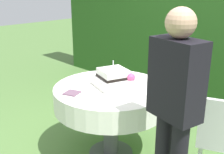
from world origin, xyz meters
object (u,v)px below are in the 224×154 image
Objects in this scene: wedding_cake at (114,79)px; napkin_stack at (72,93)px; serving_plate_near at (114,76)px; garden_chair at (223,135)px; serving_plate_far at (141,82)px; cake_table at (111,98)px; serving_plate_left at (82,77)px; standing_person at (174,106)px.

napkin_stack is (-0.15, -0.40, -0.08)m from wedding_cake.
garden_chair is (1.24, 0.01, -0.23)m from serving_plate_near.
serving_plate_far is (0.13, 0.27, -0.08)m from wedding_cake.
napkin_stack is at bearing -109.84° from cake_table.
wedding_cake is at bearing -115.37° from serving_plate_far.
serving_plate_far is 0.64m from serving_plate_left.
serving_plate_far is at bearing 141.80° from standing_person.
wedding_cake is at bearing 5.80° from serving_plate_left.
serving_plate_left is at bearing 168.34° from standing_person.
wedding_cake reaches higher than napkin_stack.
cake_table is at bearing -126.02° from wedding_cake.
serving_plate_left is 1.33m from standing_person.
serving_plate_left is (-0.56, -0.31, 0.00)m from serving_plate_far.
garden_chair is at bearing 72.61° from standing_person.
standing_person is (1.02, 0.09, 0.16)m from napkin_stack.
serving_plate_far is 0.94m from garden_chair.
standing_person reaches higher than serving_plate_left.
standing_person is (0.88, -0.29, 0.29)m from cake_table.
standing_person reaches higher than wedding_cake.
standing_person is (0.74, -0.58, 0.16)m from serving_plate_far.
cake_table is at bearing -166.96° from garden_chair.
standing_person is (1.30, -0.27, 0.16)m from serving_plate_left.
napkin_stack is (0.05, -0.62, -0.00)m from serving_plate_near.
cake_table is 0.97m from standing_person.
standing_person is (0.87, -0.31, 0.08)m from wedding_cake.
cake_table is 0.71× the size of standing_person.
serving_plate_near is 0.80× the size of napkin_stack.
serving_plate_far is (0.33, 0.06, 0.00)m from serving_plate_near.
serving_plate_left is at bearing -177.27° from cake_table.
serving_plate_far is 0.69× the size of serving_plate_left.
napkin_stack reaches higher than cake_table.
wedding_cake is 0.44m from napkin_stack.
serving_plate_near is 0.34m from serving_plate_left.
cake_table is at bearing 162.03° from standing_person.
napkin_stack is at bearing -112.75° from serving_plate_far.
garden_chair is (1.19, 0.62, -0.23)m from napkin_stack.
standing_person reaches higher than napkin_stack.
garden_chair is at bearing 0.25° from serving_plate_near.
garden_chair is at bearing -3.23° from serving_plate_far.
cake_table is 0.33m from serving_plate_near.
wedding_cake is at bearing -46.41° from serving_plate_near.
serving_plate_left reaches higher than cake_table.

